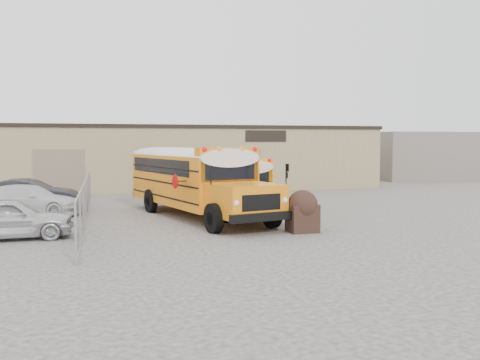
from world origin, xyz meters
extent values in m
plane|color=#3A3835|center=(0.00, 0.00, 0.00)|extent=(120.00, 120.00, 0.00)
cube|color=tan|center=(0.00, 20.00, 2.25)|extent=(30.00, 10.00, 4.50)
cube|color=black|center=(0.00, 20.00, 4.55)|extent=(30.20, 10.20, 0.25)
cube|color=black|center=(6.00, 14.98, 3.90)|extent=(3.00, 0.08, 0.80)
cube|color=#83715D|center=(-8.00, 14.98, 1.50)|extent=(3.20, 0.08, 3.00)
cube|color=#83715D|center=(4.00, 14.98, 1.50)|extent=(3.20, 0.08, 3.00)
cylinder|color=#95989D|center=(-6.00, -6.00, 0.90)|extent=(0.07, 0.07, 1.80)
cylinder|color=#95989D|center=(-6.00, -3.00, 0.90)|extent=(0.07, 0.07, 1.80)
cylinder|color=#95989D|center=(-6.00, 0.00, 0.90)|extent=(0.07, 0.07, 1.80)
cylinder|color=#95989D|center=(-6.00, 3.00, 0.90)|extent=(0.07, 0.07, 1.80)
cylinder|color=#95989D|center=(-6.00, 6.00, 0.90)|extent=(0.07, 0.07, 1.80)
cylinder|color=#95989D|center=(-6.00, 9.00, 0.90)|extent=(0.07, 0.07, 1.80)
cylinder|color=#95989D|center=(-6.00, 12.00, 0.90)|extent=(0.07, 0.07, 1.80)
cylinder|color=#95989D|center=(-6.00, 3.00, 1.78)|extent=(0.05, 18.00, 0.05)
cylinder|color=#95989D|center=(-6.00, 3.00, 0.05)|extent=(0.05, 18.00, 0.05)
cube|color=#95989D|center=(-6.00, 3.00, 0.90)|extent=(0.02, 18.00, 1.70)
cube|color=slate|center=(24.00, 24.00, 2.20)|extent=(10.00, 8.00, 4.40)
cube|color=orange|center=(-2.99, 10.17, 1.70)|extent=(4.81, 8.80, 2.26)
cube|color=orange|center=(-1.61, 4.95, 1.21)|extent=(2.96, 2.96, 1.27)
cube|color=black|center=(-1.92, 6.14, 2.34)|extent=(2.20, 0.64, 0.83)
cube|color=silver|center=(-2.99, 10.17, 3.00)|extent=(4.83, 8.89, 0.44)
cube|color=orange|center=(-1.99, 6.39, 3.03)|extent=(2.75, 1.22, 0.40)
sphere|color=#E50705|center=(-3.04, 5.85, 3.16)|extent=(0.22, 0.22, 0.22)
sphere|color=#E50705|center=(-0.80, 6.44, 3.16)|extent=(0.22, 0.22, 0.22)
sphere|color=orange|center=(-2.42, 6.01, 3.16)|extent=(0.22, 0.22, 0.22)
sphere|color=orange|center=(-1.42, 6.28, 3.16)|extent=(0.22, 0.22, 0.22)
cube|color=black|center=(-1.27, 3.69, 0.71)|extent=(2.67, 0.92, 0.31)
cube|color=black|center=(-4.07, 14.28, 0.71)|extent=(2.67, 0.90, 0.31)
cube|color=black|center=(-2.99, 10.17, 1.62)|extent=(4.81, 8.65, 0.07)
cube|color=black|center=(-3.07, 10.49, 2.34)|extent=(4.50, 7.53, 0.68)
cylinder|color=black|center=(-2.90, 4.73, 0.57)|extent=(0.59, 1.19, 1.15)
cylinder|color=black|center=(-0.37, 5.40, 0.57)|extent=(0.59, 1.19, 1.15)
cylinder|color=black|center=(-4.68, 11.46, 0.57)|extent=(0.59, 1.19, 1.15)
cylinder|color=black|center=(-2.15, 12.13, 0.57)|extent=(0.59, 1.19, 1.15)
cylinder|color=#BF0505|center=(-4.07, 6.92, 1.84)|extent=(0.19, 0.61, 0.62)
cube|color=#FF9F00|center=(1.68, 10.63, 1.42)|extent=(2.78, 7.14, 1.89)
cube|color=#FF9F00|center=(1.37, 6.13, 1.01)|extent=(2.16, 2.16, 1.06)
cube|color=black|center=(1.44, 7.16, 1.95)|extent=(1.89, 0.19, 0.69)
cube|color=silver|center=(1.68, 10.63, 2.50)|extent=(2.79, 7.21, 0.37)
cube|color=#FF9F00|center=(1.46, 7.37, 2.53)|extent=(2.28, 0.62, 0.33)
sphere|color=#E50705|center=(0.48, 7.22, 2.64)|extent=(0.18, 0.18, 0.18)
sphere|color=#E50705|center=(2.41, 7.09, 2.64)|extent=(0.18, 0.18, 0.18)
sphere|color=orange|center=(1.01, 7.19, 2.64)|extent=(0.18, 0.18, 0.18)
sphere|color=orange|center=(1.88, 7.13, 2.64)|extent=(0.18, 0.18, 0.18)
cube|color=black|center=(1.29, 5.05, 0.59)|extent=(2.26, 0.36, 0.26)
cube|color=black|center=(1.93, 14.17, 0.59)|extent=(2.26, 0.34, 0.26)
cube|color=black|center=(1.68, 10.63, 1.35)|extent=(2.81, 7.00, 0.06)
cube|color=black|center=(1.70, 10.90, 1.95)|extent=(2.73, 6.04, 0.57)
cylinder|color=black|center=(0.28, 6.31, 0.48)|extent=(0.32, 0.97, 0.96)
cylinder|color=black|center=(2.47, 6.15, 0.48)|extent=(0.32, 0.97, 0.96)
cylinder|color=black|center=(0.69, 12.10, 0.48)|extent=(0.32, 0.97, 0.96)
cylinder|color=black|center=(2.87, 11.95, 0.48)|extent=(0.32, 0.97, 0.96)
cylinder|color=#BF0505|center=(-0.04, 8.35, 1.54)|extent=(0.06, 0.52, 0.52)
cube|color=black|center=(2.16, -2.22, 0.54)|extent=(1.10, 1.00, 1.08)
sphere|color=black|center=(2.16, -2.22, 1.03)|extent=(1.19, 1.19, 1.19)
imported|color=silver|center=(-8.52, -1.10, 0.76)|extent=(4.53, 2.03, 1.51)
imported|color=silver|center=(-8.65, 5.46, 0.72)|extent=(5.34, 3.39, 1.44)
imported|color=black|center=(-8.87, 7.13, 0.81)|extent=(5.02, 2.10, 1.61)
camera|label=1|loc=(-5.23, -21.34, 3.43)|focal=40.00mm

